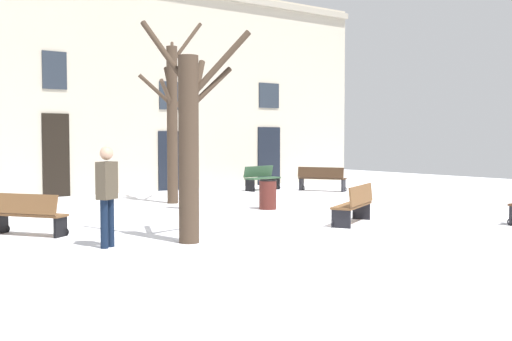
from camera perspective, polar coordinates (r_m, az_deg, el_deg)
The scene contains 11 objects.
ground_plane at distance 14.15m, azimuth 4.92°, elevation -5.02°, with size 35.80×35.80×0.00m, color white.
building_facade at distance 22.75m, azimuth -12.70°, elevation 7.89°, with size 22.38×0.60×7.75m.
tree_right_of_center at distance 11.71m, azimuth -6.11°, elevation 2.93°, with size 1.56×1.67×4.27m.
tree_foreground at distance 18.80m, azimuth -7.72°, elevation 4.95°, with size 2.12×1.78×5.53m.
litter_bin at distance 17.11m, azimuth 1.10°, elevation -2.20°, with size 0.51×0.51×0.82m.
bench_near_center_tree at distance 13.36m, azimuth -20.23°, elevation -3.78°, with size 1.27×1.56×0.87m.
bench_by_litter_bin at distance 22.93m, azimuth 6.07°, elevation -0.72°, with size 1.25×1.76×0.90m.
bench_facing_shops at distance 23.22m, azimuth 0.53°, elevation -0.70°, with size 1.61×0.78×0.91m.
bench_near_lamp at distance 14.44m, azimuth 9.06°, elevation -3.09°, with size 1.76×1.23×0.90m.
person_strolling at distance 11.45m, azimuth -13.56°, elevation -1.84°, with size 0.44×0.38×1.83m.
person_crossing_plaza at distance 17.08m, azimuth -6.13°, elevation -0.44°, with size 0.41×0.44×1.70m.
Camera 1 is at (-9.37, -10.41, 2.00)m, focal length 43.47 mm.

